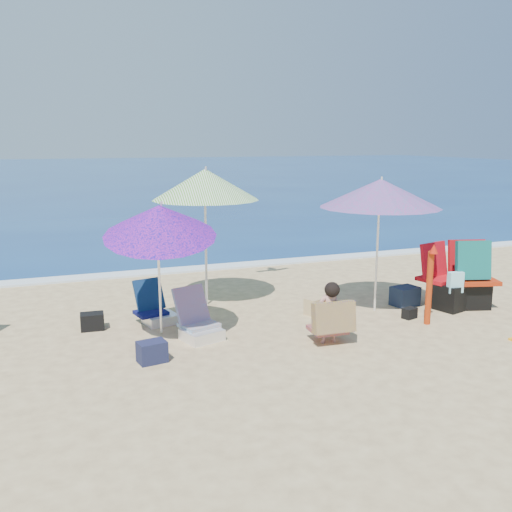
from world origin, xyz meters
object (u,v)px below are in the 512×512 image
object	(u,v)px
furled_umbrella	(430,280)
chair_navy	(156,312)
umbrella_turquoise	(380,193)
chair_rainbow	(199,325)
camp_chair_left	(447,289)
person_center	(330,314)
camp_chair_right	(469,283)
umbrella_blue	(160,221)
umbrella_striped	(205,185)

from	to	relation	value
furled_umbrella	chair_navy	distance (m)	4.27
umbrella_turquoise	chair_rainbow	distance (m)	3.59
camp_chair_left	person_center	world-z (taller)	camp_chair_left
chair_navy	chair_rainbow	bearing A→B (deg)	-64.56
camp_chair_left	camp_chair_right	distance (m)	0.38
furled_umbrella	chair_navy	world-z (taller)	furled_umbrella
umbrella_blue	camp_chair_right	world-z (taller)	umbrella_blue
furled_umbrella	chair_navy	bearing A→B (deg)	158.21
furled_umbrella	person_center	distance (m)	1.86
umbrella_turquoise	umbrella_striped	distance (m)	2.86
chair_navy	camp_chair_right	bearing A→B (deg)	-11.39
camp_chair_right	person_center	size ratio (longest dim) A/B	1.34
umbrella_striped	camp_chair_right	size ratio (longest dim) A/B	2.01
umbrella_striped	person_center	size ratio (longest dim) A/B	2.69
chair_navy	umbrella_turquoise	bearing A→B (deg)	-11.07
camp_chair_left	furled_umbrella	bearing A→B (deg)	-143.22
chair_rainbow	chair_navy	bearing A→B (deg)	115.44
umbrella_striped	camp_chair_left	world-z (taller)	umbrella_striped
chair_navy	camp_chair_right	xyz separation A→B (m)	(5.15, -1.04, 0.26)
umbrella_turquoise	camp_chair_left	world-z (taller)	umbrella_turquoise
umbrella_striped	furled_umbrella	size ratio (longest dim) A/B	1.87
furled_umbrella	chair_rainbow	size ratio (longest dim) A/B	1.56
furled_umbrella	chair_navy	size ratio (longest dim) A/B	1.80
furled_umbrella	person_center	bearing A→B (deg)	-172.84
umbrella_turquoise	camp_chair_left	distance (m)	2.08
umbrella_striped	chair_rainbow	distance (m)	2.52
chair_rainbow	camp_chair_left	size ratio (longest dim) A/B	0.76
chair_rainbow	person_center	size ratio (longest dim) A/B	0.92
umbrella_striped	chair_rainbow	world-z (taller)	umbrella_striped
umbrella_blue	furled_umbrella	world-z (taller)	umbrella_blue
umbrella_turquoise	person_center	world-z (taller)	umbrella_turquoise
furled_umbrella	umbrella_turquoise	bearing A→B (deg)	113.64
umbrella_striped	chair_rainbow	size ratio (longest dim) A/B	2.91
chair_navy	person_center	xyz separation A→B (m)	(2.11, -1.80, 0.26)
umbrella_striped	umbrella_blue	world-z (taller)	umbrella_striped
chair_navy	umbrella_blue	bearing A→B (deg)	-94.30
umbrella_turquoise	person_center	size ratio (longest dim) A/B	2.52
chair_navy	camp_chair_left	bearing A→B (deg)	-10.82
chair_rainbow	camp_chair_left	bearing A→B (deg)	0.19
umbrella_turquoise	umbrella_blue	xyz separation A→B (m)	(-3.62, -0.25, -0.23)
umbrella_striped	camp_chair_left	distance (m)	4.46
furled_umbrella	chair_navy	xyz separation A→B (m)	(-3.94, 1.57, -0.53)
furled_umbrella	chair_rainbow	xyz separation A→B (m)	(-3.49, 0.64, -0.51)
umbrella_striped	umbrella_blue	xyz separation A→B (m)	(-1.08, -1.57, -0.35)
furled_umbrella	person_center	size ratio (longest dim) A/B	1.43
camp_chair_right	chair_rainbow	bearing A→B (deg)	178.73
furled_umbrella	chair_rainbow	world-z (taller)	furled_umbrella
umbrella_turquoise	person_center	distance (m)	2.38
umbrella_striped	chair_rainbow	xyz separation A→B (m)	(-0.57, -1.56, -1.89)
umbrella_turquoise	chair_rainbow	world-z (taller)	umbrella_turquoise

